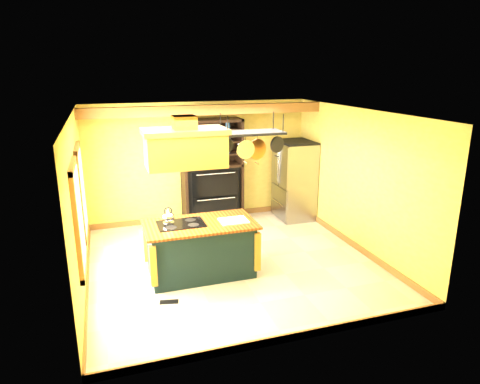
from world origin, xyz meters
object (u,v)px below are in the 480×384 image
range_hood (185,146)px  pot_rack (252,138)px  refrigerator (294,182)px  hutch (212,183)px  kitchen_island (200,248)px

range_hood → pot_rack: (1.10, 0.00, 0.07)m
range_hood → pot_rack: 1.11m
range_hood → refrigerator: (2.93, 2.16, -1.36)m
pot_rack → hutch: pot_rack is taller
kitchen_island → pot_rack: pot_rack is taller
refrigerator → hutch: bearing=169.6°
pot_rack → hutch: 2.87m
kitchen_island → pot_rack: 2.04m
refrigerator → kitchen_island: bearing=-141.6°
pot_rack → refrigerator: size_ratio=0.62×
kitchen_island → hutch: hutch is taller
kitchen_island → pot_rack: (0.91, 0.00, 1.83)m
pot_rack → refrigerator: 3.17m
kitchen_island → hutch: bearing=71.1°
refrigerator → hutch: (-1.88, 0.35, 0.04)m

